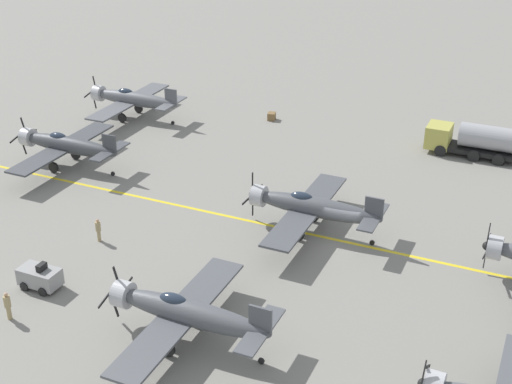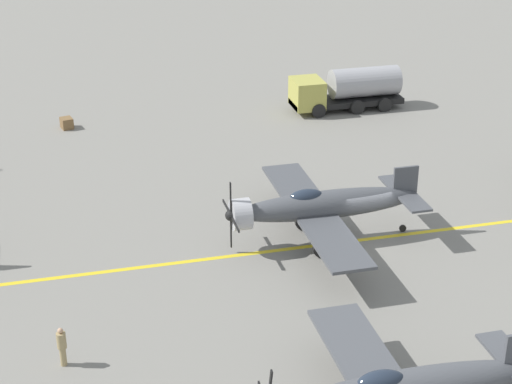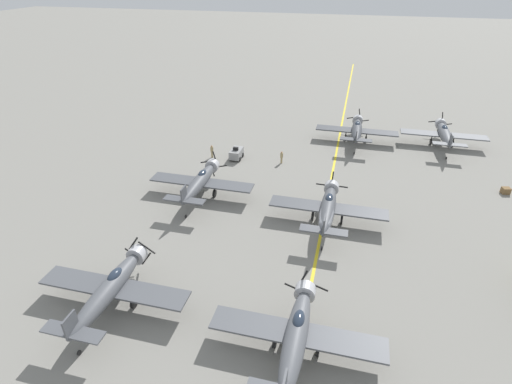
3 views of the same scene
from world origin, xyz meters
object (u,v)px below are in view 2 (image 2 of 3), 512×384
object	(u,v)px
ground_crew_walking	(62,345)
supply_crate_by_tanker	(67,123)
airplane_mid_center	(320,206)
fuel_tanker	(346,89)

from	to	relation	value
ground_crew_walking	supply_crate_by_tanker	size ratio (longest dim) A/B	1.96
supply_crate_by_tanker	airplane_mid_center	bearing A→B (deg)	-149.85
airplane_mid_center	ground_crew_walking	bearing A→B (deg)	136.57
fuel_tanker	ground_crew_walking	world-z (taller)	fuel_tanker
fuel_tanker	supply_crate_by_tanker	xyz separation A→B (m)	(0.99, 19.64, -1.14)
fuel_tanker	supply_crate_by_tanker	size ratio (longest dim) A/B	9.08
supply_crate_by_tanker	fuel_tanker	bearing A→B (deg)	-92.89
airplane_mid_center	fuel_tanker	xyz separation A→B (m)	(18.73, -8.18, -0.50)
ground_crew_walking	fuel_tanker	bearing A→B (deg)	-39.14
airplane_mid_center	ground_crew_walking	world-z (taller)	airplane_mid_center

